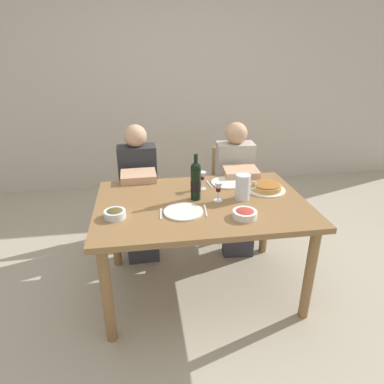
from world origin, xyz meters
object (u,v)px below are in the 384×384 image
water_pitcher (243,188)px  olive_bowl (115,213)px  salad_bowl (245,214)px  baked_tart (266,187)px  chair_right (231,186)px  diner_right (236,184)px  diner_left (139,188)px  wine_glass_right_diner (218,188)px  wine_bottle (196,181)px  dinner_plate_left_setting (183,212)px  chair_left (139,190)px  wine_glass_left_diner (202,177)px  dining_table (202,213)px  dinner_plate_right_setting (227,183)px

water_pitcher → olive_bowl: 0.91m
salad_bowl → baked_tart: bearing=54.1°
chair_right → diner_right: 0.26m
chair_right → water_pitcher: bearing=84.7°
diner_left → baked_tart: bearing=149.1°
water_pitcher → wine_glass_right_diner: (-0.18, -0.01, 0.02)m
wine_bottle → water_pitcher: bearing=-7.9°
wine_bottle → diner_left: (-0.41, 0.62, -0.29)m
dinner_plate_left_setting → chair_left: bearing=105.9°
dinner_plate_left_setting → diner_left: (-0.30, 0.82, -0.15)m
diner_left → wine_glass_left_diner: bearing=136.2°
dining_table → diner_right: size_ratio=1.29×
diner_left → salad_bowl: bearing=123.9°
baked_tart → diner_left: (-0.97, 0.54, -0.17)m
wine_bottle → chair_right: wine_bottle is taller
water_pitcher → dinner_plate_left_setting: size_ratio=0.70×
wine_bottle → water_pitcher: (0.34, -0.05, -0.06)m
baked_tart → dinner_plate_right_setting: size_ratio=1.12×
dining_table → diner_right: diner_right is taller
baked_tart → chair_left: 1.29m
dining_table → baked_tart: baked_tart is taller
wine_glass_left_diner → diner_left: diner_left is taller
water_pitcher → chair_left: (-0.75, 0.90, -0.35)m
salad_bowl → diner_right: size_ratio=0.14×
water_pitcher → chair_right: size_ratio=0.21×
salad_bowl → olive_bowl: 0.84m
wine_glass_left_diner → dinner_plate_left_setting: wine_glass_left_diner is taller
wine_bottle → baked_tart: size_ratio=1.14×
olive_bowl → dinner_plate_right_setting: olive_bowl is taller
wine_glass_left_diner → wine_bottle: bearing=-114.1°
dining_table → wine_glass_right_diner: size_ratio=10.62×
salad_bowl → chair_right: 1.20m
baked_tart → chair_left: chair_left is taller
dining_table → chair_left: size_ratio=1.72×
wine_bottle → dinner_plate_right_setting: 0.42m
wine_bottle → diner_left: size_ratio=0.29×
wine_glass_right_diner → diner_right: size_ratio=0.12×
wine_bottle → dinner_plate_right_setting: wine_bottle is taller
dining_table → wine_bottle: (-0.04, 0.05, 0.23)m
baked_tart → salad_bowl: 0.50m
dining_table → dinner_plate_left_setting: size_ratio=5.68×
wine_glass_right_diner → chair_left: wine_glass_right_diner is taller
dining_table → chair_left: chair_left is taller
wine_glass_left_diner → dinner_plate_left_setting: (-0.20, -0.38, -0.09)m
dinner_plate_left_setting → diner_left: 0.88m
wine_bottle → dinner_plate_left_setting: size_ratio=1.28×
wine_glass_left_diner → dinner_plate_left_setting: bearing=-117.4°
chair_left → wine_glass_right_diner: bearing=120.4°
water_pitcher → diner_right: diner_right is taller
water_pitcher → dining_table: bearing=-178.7°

